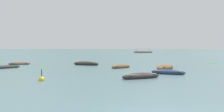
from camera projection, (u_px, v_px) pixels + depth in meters
name	position (u px, v px, depth m)	size (l,w,h in m)	color
ground_plane	(93.00, 49.00, 1503.70)	(6000.00, 6000.00, 0.00)	slate
mountain_2	(97.00, 13.00, 1988.97)	(1704.19, 1704.19, 568.76)	#4C5B56
mountain_3	(176.00, 27.00, 1775.43)	(1236.39, 1236.39, 315.68)	#4C5B56
rowboat_0	(6.00, 67.00, 31.67)	(3.41, 3.58, 0.49)	#2D2826
rowboat_1	(168.00, 72.00, 24.44)	(3.45, 2.61, 0.58)	navy
rowboat_2	(19.00, 64.00, 38.76)	(3.42, 1.59, 0.47)	brown
rowboat_4	(121.00, 67.00, 32.08)	(3.17, 2.96, 0.52)	brown
rowboat_5	(141.00, 76.00, 20.95)	(3.78, 2.39, 0.59)	#2D2826
rowboat_6	(86.00, 64.00, 37.56)	(4.35, 3.24, 0.73)	#2D2826
rowboat_7	(165.00, 67.00, 29.79)	(3.61, 4.19, 0.76)	brown
ferry_0	(143.00, 52.00, 146.14)	(10.58, 4.20, 2.54)	brown
mooring_buoy	(42.00, 79.00, 19.35)	(0.47, 0.47, 1.03)	yellow
weed_patch_0	(213.00, 63.00, 42.37)	(1.38, 1.87, 0.14)	#477033
weed_patch_4	(45.00, 67.00, 33.45)	(2.88, 1.28, 0.14)	#477033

